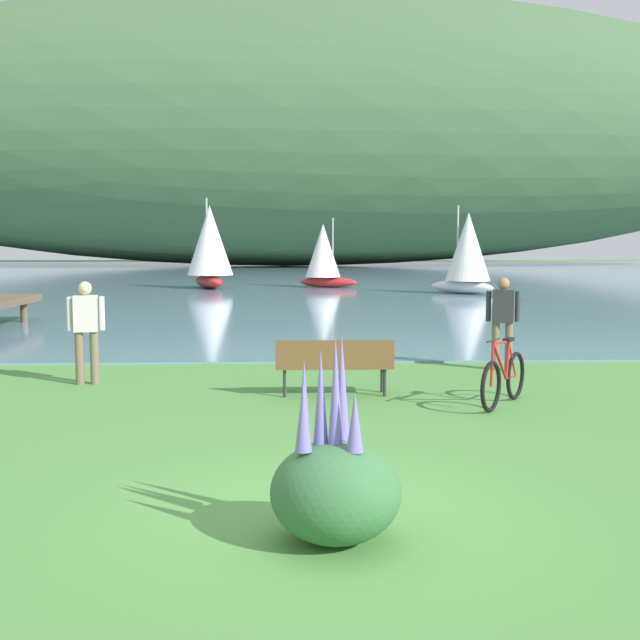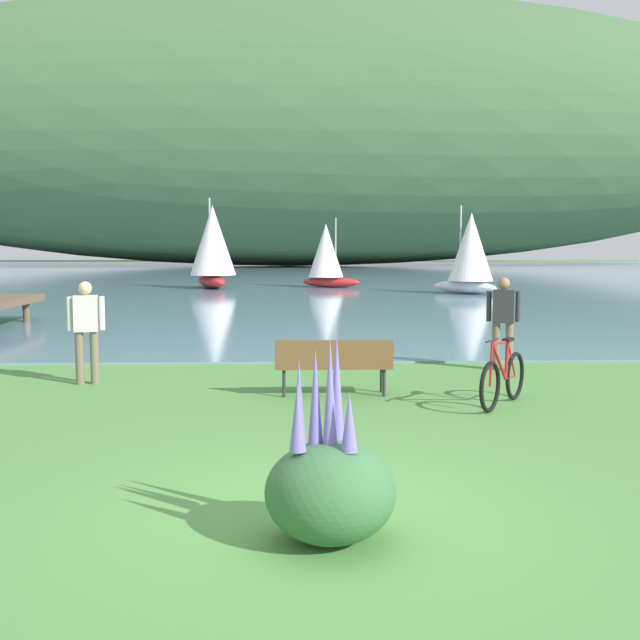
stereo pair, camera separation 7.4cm
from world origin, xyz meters
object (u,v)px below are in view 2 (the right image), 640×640
at_px(person_at_shoreline, 503,317).
at_px(sailboat_nearest_to_shore, 327,255).
at_px(sailboat_mid_bay, 213,246).
at_px(bicycle_leaning_near_bench, 503,378).
at_px(park_bench_near_camera, 334,362).
at_px(sailboat_toward_hillside, 470,252).
at_px(person_on_the_grass, 86,326).

height_order(person_at_shoreline, sailboat_nearest_to_shore, sailboat_nearest_to_shore).
xyz_separation_m(sailboat_nearest_to_shore, sailboat_mid_bay, (-5.76, -0.77, 0.46)).
bearing_deg(bicycle_leaning_near_bench, person_at_shoreline, 75.26).
height_order(park_bench_near_camera, sailboat_toward_hillside, sailboat_toward_hillside).
xyz_separation_m(sailboat_nearest_to_shore, sailboat_toward_hillside, (6.23, -5.41, 0.19)).
bearing_deg(person_on_the_grass, park_bench_near_camera, -15.67).
bearing_deg(sailboat_nearest_to_shore, park_bench_near_camera, -92.12).
xyz_separation_m(sailboat_mid_bay, sailboat_toward_hillside, (11.99, -4.63, -0.27)).
xyz_separation_m(park_bench_near_camera, sailboat_nearest_to_shore, (1.06, 28.68, 1.20)).
bearing_deg(sailboat_nearest_to_shore, sailboat_toward_hillside, -40.96).
bearing_deg(person_on_the_grass, sailboat_nearest_to_shore, 79.50).
distance_m(park_bench_near_camera, sailboat_mid_bay, 28.34).
xyz_separation_m(park_bench_near_camera, sailboat_toward_hillside, (7.29, 23.27, 1.39)).
height_order(person_on_the_grass, sailboat_nearest_to_shore, sailboat_nearest_to_shore).
distance_m(bicycle_leaning_near_bench, sailboat_mid_bay, 29.65).
bearing_deg(bicycle_leaning_near_bench, person_on_the_grass, 163.04).
xyz_separation_m(person_on_the_grass, sailboat_toward_hillside, (11.33, 22.14, 0.93)).
distance_m(sailboat_nearest_to_shore, sailboat_mid_bay, 5.83).
distance_m(bicycle_leaning_near_bench, person_at_shoreline, 3.33).
height_order(bicycle_leaning_near_bench, person_at_shoreline, person_at_shoreline).
height_order(person_at_shoreline, sailboat_toward_hillside, sailboat_toward_hillside).
height_order(sailboat_nearest_to_shore, sailboat_mid_bay, sailboat_mid_bay).
xyz_separation_m(person_at_shoreline, person_on_the_grass, (-7.28, -1.21, 0.00)).
distance_m(park_bench_near_camera, bicycle_leaning_near_bench, 2.54).
bearing_deg(sailboat_nearest_to_shore, bicycle_leaning_near_bench, -87.41).
distance_m(park_bench_near_camera, person_at_shoreline, 4.02).
height_order(person_at_shoreline, sailboat_mid_bay, sailboat_mid_bay).
distance_m(person_at_shoreline, sailboat_mid_bay, 26.79).
xyz_separation_m(bicycle_leaning_near_bench, person_at_shoreline, (0.83, 3.17, 0.58)).
bearing_deg(person_at_shoreline, sailboat_nearest_to_shore, 94.71).
bearing_deg(sailboat_toward_hillside, person_at_shoreline, -100.97).
relative_size(sailboat_nearest_to_shore, sailboat_toward_hillside, 0.90).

